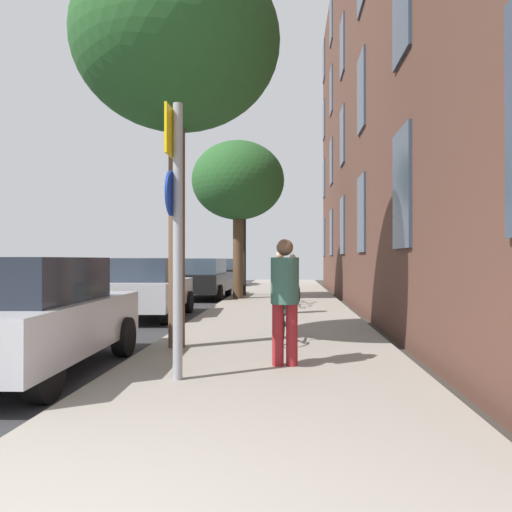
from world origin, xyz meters
TOP-DOWN VIEW (x-y plane):
  - ground_plane at (-2.40, 15.00)m, footprint 41.80×41.80m
  - road_asphalt at (-4.50, 15.00)m, footprint 7.00×38.00m
  - sidewalk at (1.10, 15.00)m, footprint 4.20×38.00m
  - building_facade at (3.69, 14.50)m, footprint 0.56×27.00m
  - sign_post at (0.00, 3.98)m, footprint 0.16×0.60m
  - traffic_light at (-0.52, 18.21)m, footprint 0.43×0.24m
  - tree_near at (-0.50, 6.21)m, footprint 3.50×3.50m
  - tree_far at (-0.53, 16.67)m, footprint 3.50×3.50m
  - bicycle_0 at (1.33, 6.96)m, footprint 0.42×1.70m
  - bicycle_1 at (1.33, 13.48)m, footprint 0.42×1.72m
  - bicycle_2 at (1.54, 14.90)m, footprint 0.56×1.72m
  - pedestrian_0 at (1.34, 4.87)m, footprint 0.55×0.55m
  - pedestrian_1 at (1.15, 11.45)m, footprint 0.52×0.52m
  - pedestrian_2 at (1.53, 16.83)m, footprint 0.47×0.47m
  - car_0 at (-2.13, 4.54)m, footprint 1.96×4.24m
  - car_1 at (-2.45, 11.14)m, footprint 2.05×4.33m
  - car_2 at (-2.08, 17.72)m, footprint 2.01×4.45m
  - car_3 at (-2.26, 26.64)m, footprint 1.89×4.18m

SIDE VIEW (x-z plane):
  - ground_plane at x=-2.40m, z-range 0.00..0.00m
  - road_asphalt at x=-4.50m, z-range 0.00..0.01m
  - sidewalk at x=1.10m, z-range 0.00..0.12m
  - bicycle_0 at x=1.33m, z-range 0.02..0.93m
  - bicycle_2 at x=1.54m, z-range 0.02..0.97m
  - bicycle_1 at x=1.33m, z-range 0.01..0.98m
  - car_3 at x=-2.26m, z-range 0.03..1.65m
  - car_0 at x=-2.13m, z-range 0.03..1.65m
  - car_1 at x=-2.45m, z-range 0.03..1.65m
  - car_2 at x=-2.08m, z-range 0.03..1.65m
  - pedestrian_2 at x=1.53m, z-range 0.24..1.91m
  - pedestrian_1 at x=1.15m, z-range 0.24..1.95m
  - pedestrian_0 at x=1.34m, z-range 0.25..2.01m
  - sign_post at x=0.00m, z-range 0.41..3.82m
  - traffic_light at x=-0.52m, z-range 0.84..4.78m
  - tree_far at x=-0.53m, z-range 1.57..7.53m
  - tree_near at x=-0.50m, z-range 1.94..8.59m
  - building_facade at x=3.69m, z-range 0.01..14.65m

